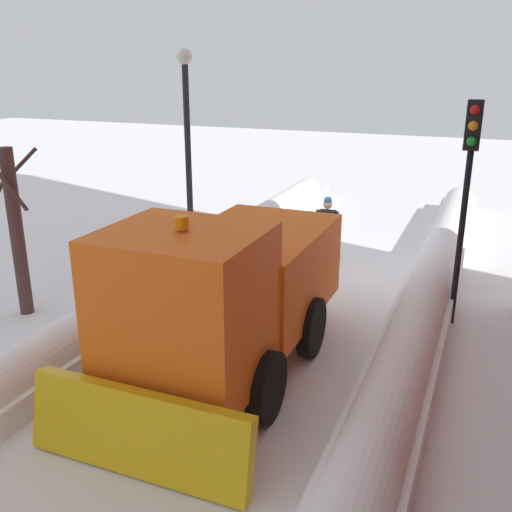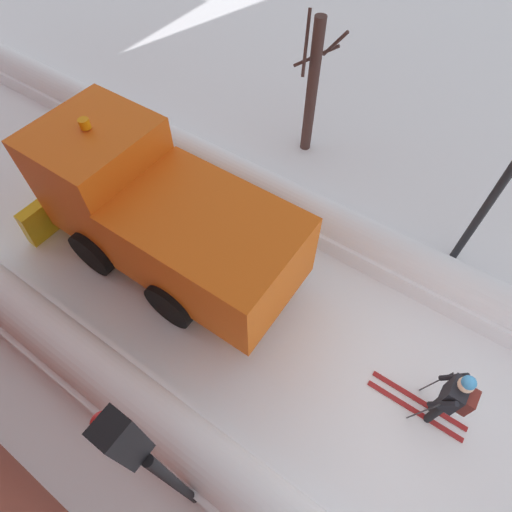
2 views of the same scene
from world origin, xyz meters
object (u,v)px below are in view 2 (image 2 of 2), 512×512
skier (451,397)px  bare_tree_near (313,87)px  plow_truck (158,213)px  traffic_light_pole (149,461)px

skier → bare_tree_near: size_ratio=0.51×
plow_truck → bare_tree_near: (5.05, -0.61, 0.37)m
traffic_light_pole → plow_truck: bearing=45.2°
skier → traffic_light_pole: traffic_light_pole is taller
skier → traffic_light_pole: size_ratio=0.41×
plow_truck → traffic_light_pole: 5.12m
traffic_light_pole → bare_tree_near: traffic_light_pole is taller
plow_truck → skier: 6.20m
plow_truck → skier: size_ratio=3.31×
skier → bare_tree_near: bare_tree_near is taller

